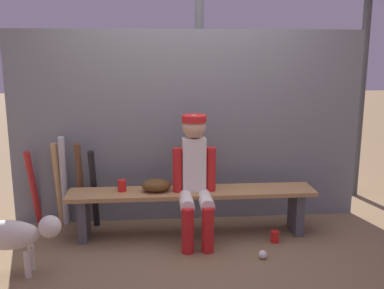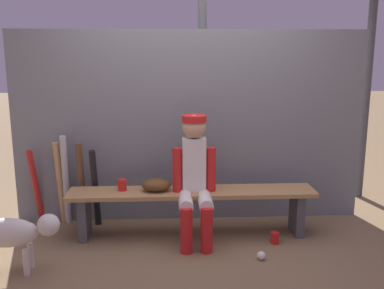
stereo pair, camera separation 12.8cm
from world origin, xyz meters
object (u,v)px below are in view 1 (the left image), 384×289
object	(u,v)px
baseball_glove	(156,185)
bat_aluminum_red	(33,188)
cup_on_ground	(275,237)
dog	(14,235)
bat_wood_dark	(80,186)
bat_wood_tan	(58,184)
player_seated	(195,175)
baseball	(263,255)
dugout_bench	(192,200)
bat_aluminum_black	(94,189)
bat_aluminum_silver	(64,182)
cup_on_bench	(122,186)

from	to	relation	value
baseball_glove	bat_aluminum_red	world-z (taller)	bat_aluminum_red
cup_on_ground	dog	size ratio (longest dim) A/B	0.13
bat_wood_dark	bat_wood_tan	bearing A→B (deg)	164.43
cup_on_ground	bat_wood_tan	bearing A→B (deg)	163.96
player_seated	dog	xyz separation A→B (m)	(-1.50, -0.54, -0.31)
cup_on_ground	bat_aluminum_red	bearing A→B (deg)	165.50
baseball	baseball_glove	bearing A→B (deg)	148.77
dugout_bench	bat_wood_dark	distance (m)	1.15
baseball_glove	bat_aluminum_black	world-z (taller)	bat_aluminum_black
cup_on_ground	baseball	bearing A→B (deg)	-121.23
bat_aluminum_silver	baseball	world-z (taller)	bat_aluminum_silver
baseball_glove	bat_aluminum_red	xyz separation A→B (m)	(-1.24, 0.37, -0.12)
dugout_bench	baseball_glove	distance (m)	0.38
bat_wood_dark	baseball	world-z (taller)	bat_wood_dark
bat_wood_dark	cup_on_bench	world-z (taller)	bat_wood_dark
dugout_bench	cup_on_bench	bearing A→B (deg)	177.39
dugout_bench	player_seated	xyz separation A→B (m)	(0.02, -0.11, 0.29)
baseball_glove	bat_aluminum_black	bearing A→B (deg)	156.07
dugout_bench	baseball	xyz separation A→B (m)	(0.57, -0.55, -0.32)
bat_wood_dark	bat_aluminum_silver	world-z (taller)	bat_aluminum_silver
dugout_bench	bat_aluminum_red	world-z (taller)	bat_aluminum_red
dog	player_seated	bearing A→B (deg)	19.93
player_seated	dog	size ratio (longest dim) A/B	1.41
bat_wood_dark	bat_aluminum_silver	size ratio (longest dim) A/B	0.92
bat_wood_tan	dog	bearing A→B (deg)	-97.68
player_seated	dugout_bench	bearing A→B (deg)	100.23
baseball	dog	size ratio (longest dim) A/B	0.09
dog	cup_on_bench	bearing A→B (deg)	40.17
bat_aluminum_silver	baseball	bearing A→B (deg)	-25.69
player_seated	bat_aluminum_black	size ratio (longest dim) A/B	1.46
bat_wood_dark	bat_wood_tan	xyz separation A→B (m)	(-0.23, 0.06, -0.00)
player_seated	cup_on_bench	size ratio (longest dim) A/B	10.80
bat_aluminum_black	cup_on_ground	size ratio (longest dim) A/B	7.38
bat_aluminum_black	bat_aluminum_silver	world-z (taller)	bat_aluminum_silver
player_seated	baseball_glove	bearing A→B (deg)	163.05
player_seated	baseball	size ratio (longest dim) A/B	16.05
baseball	bat_wood_tan	bearing A→B (deg)	154.16
bat_wood_tan	cup_on_ground	xyz separation A→B (m)	(2.10, -0.60, -0.38)
dugout_bench	bat_wood_dark	xyz separation A→B (m)	(-1.11, 0.31, 0.08)
bat_aluminum_red	baseball	xyz separation A→B (m)	(2.16, -0.93, -0.37)
bat_wood_tan	baseball_glove	bearing A→B (deg)	-20.43
baseball_glove	baseball	world-z (taller)	baseball_glove
dugout_bench	bat_aluminum_black	size ratio (longest dim) A/B	2.92
baseball_glove	bat_aluminum_black	xyz separation A→B (m)	(-0.63, 0.28, -0.11)
bat_wood_dark	bat_aluminum_red	size ratio (longest dim) A/B	1.08
bat_aluminum_black	bat_wood_tan	bearing A→B (deg)	165.85
bat_wood_tan	baseball	world-z (taller)	bat_wood_tan
dugout_bench	baseball_glove	world-z (taller)	baseball_glove
player_seated	bat_aluminum_red	size ratio (longest dim) A/B	1.46
bat_aluminum_black	baseball	bearing A→B (deg)	-28.38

